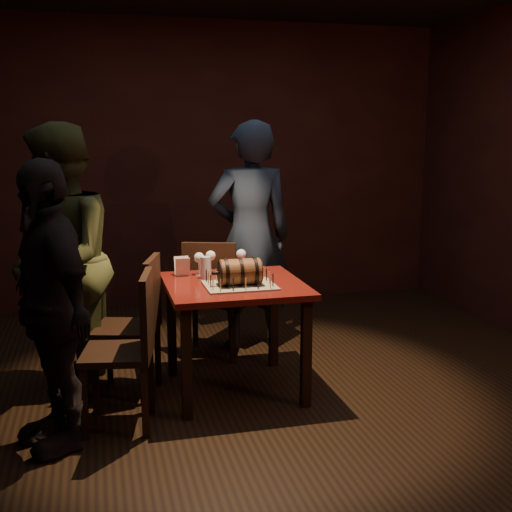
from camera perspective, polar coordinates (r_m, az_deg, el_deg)
The scene contains 16 objects.
room_shell at distance 4.00m, azimuth 0.19°, elevation 6.21°, with size 5.04×5.04×2.80m.
pub_table at distance 4.28m, azimuth -1.94°, elevation -3.81°, with size 0.90×0.90×0.75m.
cake_board at distance 4.15m, azimuth -1.44°, elevation -2.64°, with size 0.45×0.35×0.01m, color gray.
barrel_cake at distance 4.13m, azimuth -1.46°, elevation -1.41°, with size 0.32×0.19×0.19m.
birthday_candles at distance 4.14m, azimuth -1.44°, elevation -2.01°, with size 0.40×0.30×0.09m.
wine_glass_left at distance 4.47m, azimuth -5.08°, elevation -0.23°, with size 0.07×0.07×0.16m.
wine_glass_mid at distance 4.52m, azimuth -4.06°, elevation -0.07°, with size 0.07×0.07×0.16m.
wine_glass_right at distance 4.57m, azimuth -1.33°, elevation 0.07°, with size 0.07×0.07×0.16m.
pint_of_ale at distance 4.37m, azimuth -4.52°, elevation -1.07°, with size 0.07×0.07×0.15m.
menu_card at distance 4.46m, azimuth -6.58°, elevation -0.96°, with size 0.10×0.05×0.13m, color white, non-canonical shape.
chair_back at distance 4.92m, azimuth -4.00°, elevation -3.30°, with size 0.50×0.50×0.93m.
chair_left_rear at distance 4.32m, azimuth -10.42°, elevation -5.48°, with size 0.49×0.49×0.93m.
chair_left_front at distance 3.86m, azimuth -11.07°, elevation -7.48°, with size 0.47×0.47×0.93m.
person_back at distance 5.09m, azimuth -0.53°, elevation 1.72°, with size 0.67×0.44×1.82m, color #1C2638.
person_left_rear at distance 4.36m, azimuth -17.06°, elevation -0.53°, with size 0.87×0.68×1.80m, color #383D1E.
person_left_front at distance 3.66m, azimuth -17.87°, elevation -4.29°, with size 0.94×0.39×1.60m, color black.
Camera 1 is at (-0.99, -3.86, 1.73)m, focal length 45.00 mm.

